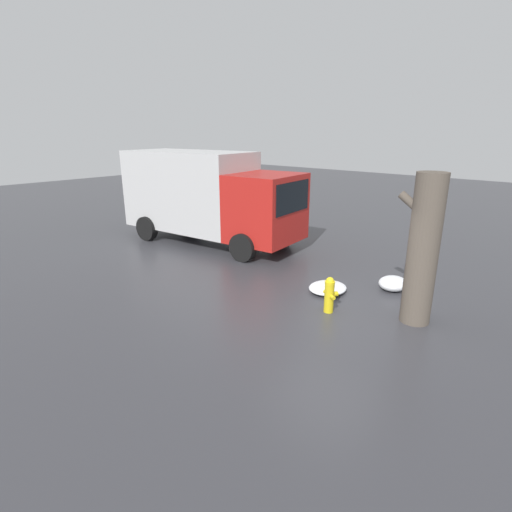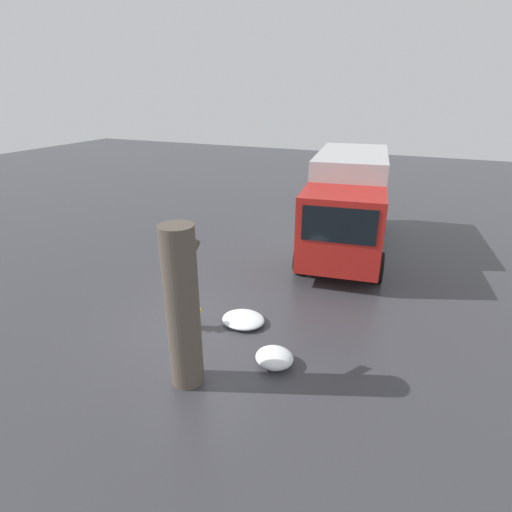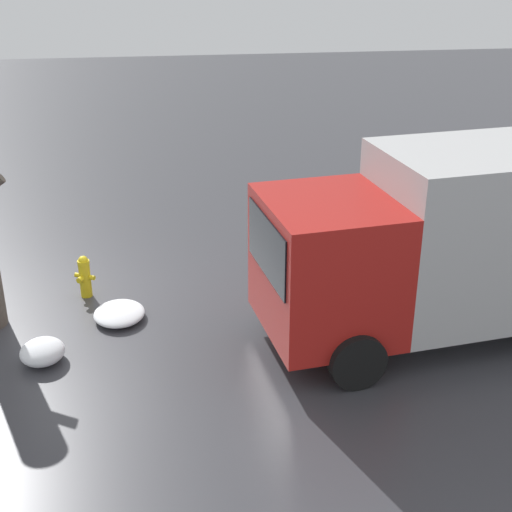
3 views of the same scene
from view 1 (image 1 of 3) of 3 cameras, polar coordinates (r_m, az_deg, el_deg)
ground_plane at (r=9.36m, az=10.28°, el=-7.83°), size 60.00×60.00×0.00m
fire_hydrant at (r=9.19m, az=10.45°, el=-5.39°), size 0.41×0.35×0.84m
tree_trunk at (r=8.91m, az=22.74°, el=0.82°), size 0.95×0.62×3.19m
delivery_truck at (r=14.64m, az=-7.01°, el=8.68°), size 7.00×3.26×3.25m
pedestrian at (r=13.23m, az=-3.14°, el=4.08°), size 0.36×0.36×1.64m
snow_pile_by_hydrant at (r=10.94m, az=19.00°, el=-3.72°), size 0.72×0.79×0.36m
snow_pile_curbside at (r=10.41m, az=10.21°, el=-4.50°), size 0.92×1.04×0.22m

